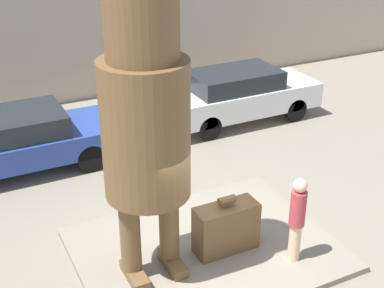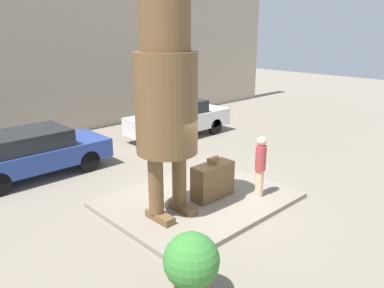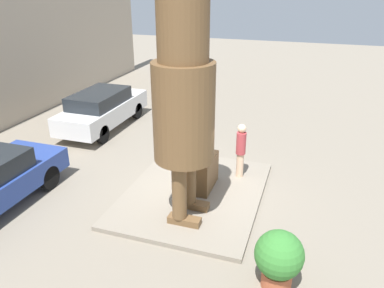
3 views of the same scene
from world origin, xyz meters
name	(u,v)px [view 3 (image 3 of 3)]	position (x,y,z in m)	size (l,w,h in m)	color
ground_plane	(194,195)	(0.00, 0.00, 0.00)	(60.00, 60.00, 0.00)	gray
pedestal	(194,193)	(0.00, 0.00, 0.06)	(4.73, 3.67, 0.12)	gray
statue_figure	(184,98)	(-1.16, -0.13, 3.17)	(1.41, 1.41, 5.22)	brown
giant_suitcase	(205,172)	(0.31, -0.21, 0.60)	(1.19, 0.49, 1.14)	brown
tourist	(241,148)	(1.27, -1.02, 1.04)	(0.28, 0.28, 1.67)	beige
parked_car_white	(103,108)	(3.80, 5.13, 0.83)	(4.62, 1.71, 1.56)	silver
planter_pot	(279,258)	(-2.74, -2.60, 0.69)	(0.95, 0.95, 1.25)	#AD5638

